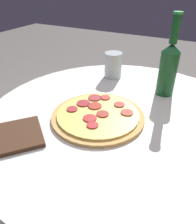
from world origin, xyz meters
TOP-DOWN VIEW (x-y plane):
  - table at (0.00, 0.00)m, footprint 0.87×0.87m
  - pizza at (0.05, -0.06)m, footprint 0.28×0.28m
  - beer_bottle at (-0.20, 0.08)m, footprint 0.06×0.06m
  - pizza_paddle at (0.27, -0.23)m, footprint 0.26×0.24m
  - drinking_glass at (-0.25, -0.15)m, footprint 0.07×0.07m

SIDE VIEW (x-z plane):
  - table at x=0.00m, z-range 0.20..0.91m
  - pizza_paddle at x=0.27m, z-range 0.71..0.73m
  - pizza at x=0.05m, z-range 0.72..0.74m
  - drinking_glass at x=-0.25m, z-range 0.72..0.82m
  - beer_bottle at x=-0.20m, z-range 0.68..0.96m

